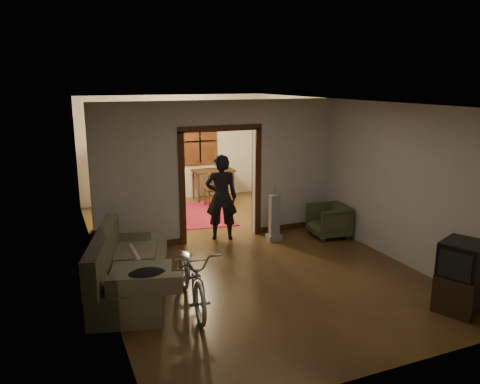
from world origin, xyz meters
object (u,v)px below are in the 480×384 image
armchair (329,221)px  locker (133,175)px  person (221,197)px  bicycle (192,275)px  desk (213,185)px  sofa (131,263)px

armchair → locker: size_ratio=0.44×
armchair → person: size_ratio=0.43×
armchair → bicycle: bearing=-56.8°
armchair → locker: locker is taller
person → desk: bearing=-86.9°
person → locker: size_ratio=1.03×
sofa → locker: (0.95, 4.99, 0.34)m
bicycle → locker: 5.69m
locker → desk: 2.18m
armchair → desk: (-1.16, 3.86, 0.06)m
sofa → desk: size_ratio=2.02×
person → armchair: bearing=-179.2°
armchair → desk: size_ratio=0.69×
sofa → armchair: size_ratio=2.94×
bicycle → locker: size_ratio=1.05×
bicycle → person: bearing=66.7°
sofa → bicycle: bearing=-27.5°
bicycle → armchair: (3.51, 1.84, -0.13)m
person → desk: size_ratio=1.61×
person → desk: 3.31m
locker → desk: bearing=-2.9°
bicycle → armchair: 3.96m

